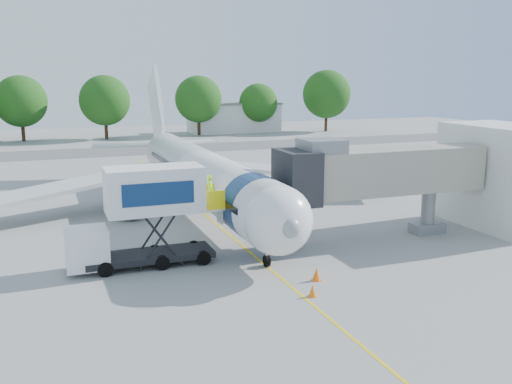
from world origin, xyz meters
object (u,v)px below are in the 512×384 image
object	(u,v)px
jet_bridge	(371,173)
ground_tug	(322,320)
catering_hiloader	(143,217)
aircraft	(201,174)

from	to	relation	value
jet_bridge	ground_tug	distance (m)	14.84
catering_hiloader	ground_tug	world-z (taller)	catering_hiloader
jet_bridge	catering_hiloader	xyz separation A→B (m)	(-14.26, -0.00, -1.58)
ground_tug	aircraft	bearing A→B (deg)	98.08
ground_tug	jet_bridge	bearing A→B (deg)	61.84
jet_bridge	ground_tug	size ratio (longest dim) A/B	4.01
aircraft	catering_hiloader	xyz separation A→B (m)	(-6.27, -11.12, -0.19)
jet_bridge	ground_tug	xyz separation A→B (m)	(-9.03, -11.19, -3.67)
aircraft	jet_bridge	distance (m)	13.77
aircraft	ground_tug	bearing A→B (deg)	-92.67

